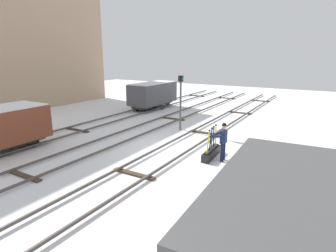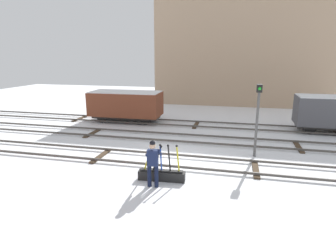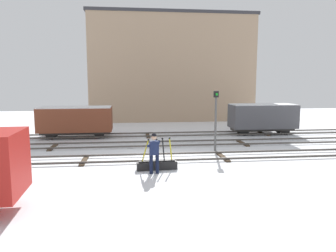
{
  "view_description": "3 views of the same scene",
  "coord_description": "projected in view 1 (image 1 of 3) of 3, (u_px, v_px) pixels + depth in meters",
  "views": [
    {
      "loc": [
        -11.73,
        -6.47,
        4.66
      ],
      "look_at": [
        -0.34,
        0.3,
        1.27
      ],
      "focal_mm": 30.03,
      "sensor_mm": 36.0,
      "label": 1
    },
    {
      "loc": [
        2.51,
        -11.67,
        4.65
      ],
      "look_at": [
        -0.93,
        2.82,
        0.96
      ],
      "focal_mm": 30.46,
      "sensor_mm": 36.0,
      "label": 2
    },
    {
      "loc": [
        -1.16,
        -15.71,
        3.84
      ],
      "look_at": [
        0.97,
        2.78,
        1.33
      ],
      "focal_mm": 34.08,
      "sensor_mm": 36.0,
      "label": 3
    }
  ],
  "objects": [
    {
      "name": "ground_plane",
      "position": [
        177.0,
        150.0,
        14.12
      ],
      "size": [
        60.0,
        60.0,
        0.0
      ],
      "primitive_type": "plane",
      "color": "white"
    },
    {
      "name": "track_main_line",
      "position": [
        177.0,
        148.0,
        14.09
      ],
      "size": [
        44.0,
        1.94,
        0.18
      ],
      "color": "#4C4742",
      "rests_on": "ground_plane"
    },
    {
      "name": "track_siding_near",
      "position": [
        121.0,
        137.0,
        15.87
      ],
      "size": [
        44.0,
        1.94,
        0.18
      ],
      "color": "#4C4742",
      "rests_on": "ground_plane"
    },
    {
      "name": "track_siding_far",
      "position": [
        77.0,
        129.0,
        17.65
      ],
      "size": [
        44.0,
        1.94,
        0.18
      ],
      "color": "#4C4742",
      "rests_on": "ground_plane"
    },
    {
      "name": "switch_lever_frame",
      "position": [
        211.0,
        152.0,
        13.08
      ],
      "size": [
        1.82,
        0.49,
        1.45
      ],
      "rotation": [
        0.0,
        0.0,
        0.07
      ],
      "color": "black",
      "rests_on": "ground_plane"
    },
    {
      "name": "rail_worker",
      "position": [
        223.0,
        139.0,
        12.46
      ],
      "size": [
        0.57,
        0.67,
        1.76
      ],
      "rotation": [
        0.0,
        0.0,
        0.07
      ],
      "color": "#111831",
      "rests_on": "ground_plane"
    },
    {
      "name": "delivery_truck",
      "position": [
        296.0,
        244.0,
        4.56
      ],
      "size": [
        5.56,
        2.69,
        3.01
      ],
      "rotation": [
        0.0,
        0.0,
        0.05
      ],
      "color": "#B21E19",
      "rests_on": "ground_plane"
    },
    {
      "name": "signal_post",
      "position": [
        181.0,
        97.0,
        17.4
      ],
      "size": [
        0.24,
        0.32,
        3.41
      ],
      "color": "#4C4C4C",
      "rests_on": "ground_plane"
    },
    {
      "name": "apartment_building",
      "position": [
        13.0,
        45.0,
        24.2
      ],
      "size": [
        16.9,
        5.27,
        10.81
      ],
      "color": "tan",
      "rests_on": "ground_plane"
    },
    {
      "name": "freight_car_back_track",
      "position": [
        153.0,
        94.0,
        24.55
      ],
      "size": [
        4.87,
        2.1,
        2.28
      ],
      "rotation": [
        0.0,
        0.0,
        -0.02
      ],
      "color": "#2D2B28",
      "rests_on": "ground_plane"
    }
  ]
}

